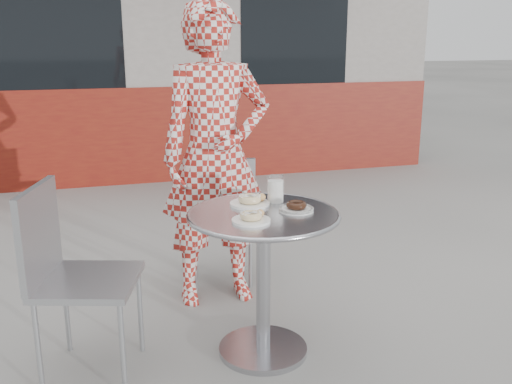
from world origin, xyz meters
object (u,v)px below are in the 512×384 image
object	(u,v)px
milk_cup	(276,190)
plate_near	(252,218)
chair_far	(221,241)
plate_checker	(296,208)
bistro_table	(263,248)
seated_person	(216,156)
plate_far	(251,201)
chair_left	(89,317)

from	to	relation	value
milk_cup	plate_near	bearing A→B (deg)	-126.88
chair_far	plate_checker	world-z (taller)	chair_far
plate_checker	milk_cup	size ratio (longest dim) A/B	1.26
chair_far	milk_cup	bearing A→B (deg)	106.89
plate_near	milk_cup	size ratio (longest dim) A/B	1.30
bistro_table	chair_far	size ratio (longest dim) A/B	0.88
seated_person	milk_cup	size ratio (longest dim) A/B	13.02
seated_person	plate_near	bearing A→B (deg)	-92.13
bistro_table	plate_far	size ratio (longest dim) A/B	3.76
seated_person	milk_cup	distance (m)	0.56
plate_near	plate_checker	distance (m)	0.26
bistro_table	chair_far	xyz separation A→B (m)	(0.00, 0.92, -0.29)
bistro_table	plate_far	world-z (taller)	plate_far
chair_left	plate_far	world-z (taller)	chair_left
chair_left	chair_far	bearing A→B (deg)	-26.65
chair_left	plate_near	size ratio (longest dim) A/B	5.19
chair_far	seated_person	world-z (taller)	seated_person
plate_checker	plate_near	bearing A→B (deg)	-157.90
bistro_table	plate_checker	size ratio (longest dim) A/B	4.37
plate_checker	milk_cup	xyz separation A→B (m)	(-0.05, 0.16, 0.05)
plate_far	plate_checker	size ratio (longest dim) A/B	1.16
chair_left	milk_cup	bearing A→B (deg)	-67.80
chair_far	chair_left	bearing A→B (deg)	55.77
milk_cup	seated_person	bearing A→B (deg)	109.08
milk_cup	plate_far	bearing A→B (deg)	-173.60
bistro_table	plate_far	bearing A→B (deg)	99.99
chair_left	plate_far	distance (m)	0.91
plate_far	chair_left	bearing A→B (deg)	-174.83
chair_left	plate_far	xyz separation A→B (m)	(0.78, 0.07, 0.47)
plate_near	plate_checker	bearing A→B (deg)	22.10
plate_far	plate_near	distance (m)	0.25
bistro_table	seated_person	xyz separation A→B (m)	(-0.07, 0.67, 0.31)
plate_far	plate_checker	xyz separation A→B (m)	(0.18, -0.15, -0.01)
chair_left	seated_person	size ratio (longest dim) A/B	0.52
plate_far	bistro_table	bearing A→B (deg)	-80.01
bistro_table	plate_checker	world-z (taller)	plate_checker
plate_far	plate_near	bearing A→B (deg)	-104.65
chair_left	seated_person	bearing A→B (deg)	-33.40
milk_cup	bistro_table	bearing A→B (deg)	-125.48
plate_far	plate_checker	bearing A→B (deg)	-39.22
bistro_table	plate_far	distance (m)	0.24
plate_near	seated_person	bearing A→B (deg)	88.97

